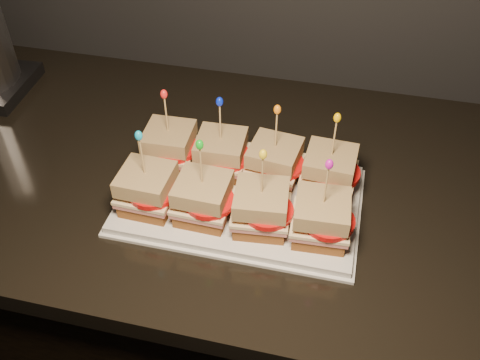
# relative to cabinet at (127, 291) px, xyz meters

# --- Properties ---
(cabinet) EXTENTS (2.12, 0.65, 0.85)m
(cabinet) POSITION_rel_cabinet_xyz_m (0.00, 0.00, 0.00)
(cabinet) COLOR black
(cabinet) RESTS_ON ground
(granite_slab) EXTENTS (2.16, 0.69, 0.04)m
(granite_slab) POSITION_rel_cabinet_xyz_m (0.00, -0.00, 0.44)
(granite_slab) COLOR black
(granite_slab) RESTS_ON cabinet
(platter) EXTENTS (0.40, 0.25, 0.02)m
(platter) POSITION_rel_cabinet_xyz_m (0.31, -0.08, 0.47)
(platter) COLOR silver
(platter) RESTS_ON granite_slab
(platter_rim) EXTENTS (0.41, 0.26, 0.01)m
(platter_rim) POSITION_rel_cabinet_xyz_m (0.31, -0.08, 0.47)
(platter_rim) COLOR silver
(platter_rim) RESTS_ON granite_slab
(sandwich_0_bread_bot) EXTENTS (0.08, 0.08, 0.02)m
(sandwich_0_bread_bot) POSITION_rel_cabinet_xyz_m (0.17, -0.02, 0.49)
(sandwich_0_bread_bot) COLOR #5B3413
(sandwich_0_bread_bot) RESTS_ON platter
(sandwich_0_ham) EXTENTS (0.09, 0.09, 0.01)m
(sandwich_0_ham) POSITION_rel_cabinet_xyz_m (0.17, -0.02, 0.51)
(sandwich_0_ham) COLOR #B25556
(sandwich_0_ham) RESTS_ON sandwich_0_bread_bot
(sandwich_0_cheese) EXTENTS (0.09, 0.09, 0.01)m
(sandwich_0_cheese) POSITION_rel_cabinet_xyz_m (0.17, -0.02, 0.51)
(sandwich_0_cheese) COLOR beige
(sandwich_0_cheese) RESTS_ON sandwich_0_ham
(sandwich_0_tomato) EXTENTS (0.08, 0.08, 0.01)m
(sandwich_0_tomato) POSITION_rel_cabinet_xyz_m (0.18, -0.03, 0.52)
(sandwich_0_tomato) COLOR red
(sandwich_0_tomato) RESTS_ON sandwich_0_cheese
(sandwich_0_bread_top) EXTENTS (0.09, 0.09, 0.03)m
(sandwich_0_bread_top) POSITION_rel_cabinet_xyz_m (0.17, -0.02, 0.54)
(sandwich_0_bread_top) COLOR brown
(sandwich_0_bread_top) RESTS_ON sandwich_0_tomato
(sandwich_0_pick) EXTENTS (0.00, 0.00, 0.09)m
(sandwich_0_pick) POSITION_rel_cabinet_xyz_m (0.17, -0.02, 0.59)
(sandwich_0_pick) COLOR tan
(sandwich_0_pick) RESTS_ON sandwich_0_bread_top
(sandwich_0_frill) EXTENTS (0.01, 0.01, 0.02)m
(sandwich_0_frill) POSITION_rel_cabinet_xyz_m (0.17, -0.02, 0.63)
(sandwich_0_frill) COLOR red
(sandwich_0_frill) RESTS_ON sandwich_0_pick
(sandwich_1_bread_bot) EXTENTS (0.08, 0.08, 0.02)m
(sandwich_1_bread_bot) POSITION_rel_cabinet_xyz_m (0.27, -0.02, 0.49)
(sandwich_1_bread_bot) COLOR #5B3413
(sandwich_1_bread_bot) RESTS_ON platter
(sandwich_1_ham) EXTENTS (0.09, 0.09, 0.01)m
(sandwich_1_ham) POSITION_rel_cabinet_xyz_m (0.27, -0.02, 0.51)
(sandwich_1_ham) COLOR #B25556
(sandwich_1_ham) RESTS_ON sandwich_1_bread_bot
(sandwich_1_cheese) EXTENTS (0.09, 0.09, 0.01)m
(sandwich_1_cheese) POSITION_rel_cabinet_xyz_m (0.27, -0.02, 0.51)
(sandwich_1_cheese) COLOR beige
(sandwich_1_cheese) RESTS_ON sandwich_1_ham
(sandwich_1_tomato) EXTENTS (0.08, 0.08, 0.01)m
(sandwich_1_tomato) POSITION_rel_cabinet_xyz_m (0.28, -0.03, 0.52)
(sandwich_1_tomato) COLOR red
(sandwich_1_tomato) RESTS_ON sandwich_1_cheese
(sandwich_1_bread_top) EXTENTS (0.09, 0.09, 0.03)m
(sandwich_1_bread_top) POSITION_rel_cabinet_xyz_m (0.27, -0.02, 0.54)
(sandwich_1_bread_top) COLOR brown
(sandwich_1_bread_top) RESTS_ON sandwich_1_tomato
(sandwich_1_pick) EXTENTS (0.00, 0.00, 0.09)m
(sandwich_1_pick) POSITION_rel_cabinet_xyz_m (0.27, -0.02, 0.59)
(sandwich_1_pick) COLOR tan
(sandwich_1_pick) RESTS_ON sandwich_1_bread_top
(sandwich_1_frill) EXTENTS (0.01, 0.01, 0.02)m
(sandwich_1_frill) POSITION_rel_cabinet_xyz_m (0.27, -0.02, 0.63)
(sandwich_1_frill) COLOR #081ECD
(sandwich_1_frill) RESTS_ON sandwich_1_pick
(sandwich_2_bread_bot) EXTENTS (0.09, 0.09, 0.02)m
(sandwich_2_bread_bot) POSITION_rel_cabinet_xyz_m (0.36, -0.02, 0.49)
(sandwich_2_bread_bot) COLOR #5B3413
(sandwich_2_bread_bot) RESTS_ON platter
(sandwich_2_ham) EXTENTS (0.10, 0.10, 0.01)m
(sandwich_2_ham) POSITION_rel_cabinet_xyz_m (0.36, -0.02, 0.51)
(sandwich_2_ham) COLOR #B25556
(sandwich_2_ham) RESTS_ON sandwich_2_bread_bot
(sandwich_2_cheese) EXTENTS (0.10, 0.10, 0.01)m
(sandwich_2_cheese) POSITION_rel_cabinet_xyz_m (0.36, -0.02, 0.51)
(sandwich_2_cheese) COLOR beige
(sandwich_2_cheese) RESTS_ON sandwich_2_ham
(sandwich_2_tomato) EXTENTS (0.08, 0.08, 0.01)m
(sandwich_2_tomato) POSITION_rel_cabinet_xyz_m (0.37, -0.03, 0.52)
(sandwich_2_tomato) COLOR red
(sandwich_2_tomato) RESTS_ON sandwich_2_cheese
(sandwich_2_bread_top) EXTENTS (0.09, 0.09, 0.03)m
(sandwich_2_bread_top) POSITION_rel_cabinet_xyz_m (0.36, -0.02, 0.54)
(sandwich_2_bread_top) COLOR brown
(sandwich_2_bread_top) RESTS_ON sandwich_2_tomato
(sandwich_2_pick) EXTENTS (0.00, 0.00, 0.09)m
(sandwich_2_pick) POSITION_rel_cabinet_xyz_m (0.36, -0.02, 0.59)
(sandwich_2_pick) COLOR tan
(sandwich_2_pick) RESTS_ON sandwich_2_bread_top
(sandwich_2_frill) EXTENTS (0.01, 0.01, 0.02)m
(sandwich_2_frill) POSITION_rel_cabinet_xyz_m (0.36, -0.02, 0.63)
(sandwich_2_frill) COLOR orange
(sandwich_2_frill) RESTS_ON sandwich_2_pick
(sandwich_3_bread_bot) EXTENTS (0.09, 0.09, 0.02)m
(sandwich_3_bread_bot) POSITION_rel_cabinet_xyz_m (0.46, -0.02, 0.49)
(sandwich_3_bread_bot) COLOR #5B3413
(sandwich_3_bread_bot) RESTS_ON platter
(sandwich_3_ham) EXTENTS (0.09, 0.09, 0.01)m
(sandwich_3_ham) POSITION_rel_cabinet_xyz_m (0.46, -0.02, 0.51)
(sandwich_3_ham) COLOR #B25556
(sandwich_3_ham) RESTS_ON sandwich_3_bread_bot
(sandwich_3_cheese) EXTENTS (0.10, 0.09, 0.01)m
(sandwich_3_cheese) POSITION_rel_cabinet_xyz_m (0.46, -0.02, 0.51)
(sandwich_3_cheese) COLOR beige
(sandwich_3_cheese) RESTS_ON sandwich_3_ham
(sandwich_3_tomato) EXTENTS (0.08, 0.08, 0.01)m
(sandwich_3_tomato) POSITION_rel_cabinet_xyz_m (0.47, -0.03, 0.52)
(sandwich_3_tomato) COLOR red
(sandwich_3_tomato) RESTS_ON sandwich_3_cheese
(sandwich_3_bread_top) EXTENTS (0.09, 0.09, 0.03)m
(sandwich_3_bread_top) POSITION_rel_cabinet_xyz_m (0.46, -0.02, 0.54)
(sandwich_3_bread_top) COLOR brown
(sandwich_3_bread_top) RESTS_ON sandwich_3_tomato
(sandwich_3_pick) EXTENTS (0.00, 0.00, 0.09)m
(sandwich_3_pick) POSITION_rel_cabinet_xyz_m (0.46, -0.02, 0.59)
(sandwich_3_pick) COLOR tan
(sandwich_3_pick) RESTS_ON sandwich_3_bread_top
(sandwich_3_frill) EXTENTS (0.01, 0.01, 0.02)m
(sandwich_3_frill) POSITION_rel_cabinet_xyz_m (0.46, -0.02, 0.63)
(sandwich_3_frill) COLOR #F6B401
(sandwich_3_frill) RESTS_ON sandwich_3_pick
(sandwich_4_bread_bot) EXTENTS (0.08, 0.08, 0.02)m
(sandwich_4_bread_bot) POSITION_rel_cabinet_xyz_m (0.17, -0.13, 0.49)
(sandwich_4_bread_bot) COLOR #5B3413
(sandwich_4_bread_bot) RESTS_ON platter
(sandwich_4_ham) EXTENTS (0.09, 0.09, 0.01)m
(sandwich_4_ham) POSITION_rel_cabinet_xyz_m (0.17, -0.13, 0.51)
(sandwich_4_ham) COLOR #B25556
(sandwich_4_ham) RESTS_ON sandwich_4_bread_bot
(sandwich_4_cheese) EXTENTS (0.09, 0.09, 0.01)m
(sandwich_4_cheese) POSITION_rel_cabinet_xyz_m (0.17, -0.13, 0.51)
(sandwich_4_cheese) COLOR beige
(sandwich_4_cheese) RESTS_ON sandwich_4_ham
(sandwich_4_tomato) EXTENTS (0.08, 0.08, 0.01)m
(sandwich_4_tomato) POSITION_rel_cabinet_xyz_m (0.18, -0.14, 0.52)
(sandwich_4_tomato) COLOR red
(sandwich_4_tomato) RESTS_ON sandwich_4_cheese
(sandwich_4_bread_top) EXTENTS (0.09, 0.09, 0.03)m
(sandwich_4_bread_top) POSITION_rel_cabinet_xyz_m (0.17, -0.13, 0.54)
(sandwich_4_bread_top) COLOR brown
(sandwich_4_bread_top) RESTS_ON sandwich_4_tomato
(sandwich_4_pick) EXTENTS (0.00, 0.00, 0.09)m
(sandwich_4_pick) POSITION_rel_cabinet_xyz_m (0.17, -0.13, 0.59)
(sandwich_4_pick) COLOR tan
(sandwich_4_pick) RESTS_ON sandwich_4_bread_top
(sandwich_4_frill) EXTENTS (0.01, 0.01, 0.02)m
(sandwich_4_frill) POSITION_rel_cabinet_xyz_m (0.17, -0.13, 0.63)
(sandwich_4_frill) COLOR #109BC4
(sandwich_4_frill) RESTS_ON sandwich_4_pick
(sandwich_5_bread_bot) EXTENTS (0.08, 0.08, 0.02)m
(sandwich_5_bread_bot) POSITION_rel_cabinet_xyz_m (0.27, -0.13, 0.49)
(sandwich_5_bread_bot) COLOR #5B3413
(sandwich_5_bread_bot) RESTS_ON platter
(sandwich_5_ham) EXTENTS (0.09, 0.09, 0.01)m
(sandwich_5_ham) POSITION_rel_cabinet_xyz_m (0.27, -0.13, 0.51)
(sandwich_5_ham) COLOR #B25556
(sandwich_5_ham) RESTS_ON sandwich_5_bread_bot
(sandwich_5_cheese) EXTENTS (0.09, 0.09, 0.01)m
(sandwich_5_cheese) POSITION_rel_cabinet_xyz_m (0.27, -0.13, 0.51)
(sandwich_5_cheese) COLOR beige
(sandwich_5_cheese) RESTS_ON sandwich_5_ham
(sandwich_5_tomato) EXTENTS (0.08, 0.08, 0.01)m
(sandwich_5_tomato) POSITION_rel_cabinet_xyz_m (0.28, -0.14, 0.52)
(sandwich_5_tomato) COLOR red
(sandwich_5_tomato) RESTS_ON sandwich_5_cheese
(sandwich_5_bread_top) EXTENTS (0.08, 0.08, 0.03)m
(sandwich_5_bread_top) POSITION_rel_cabinet_xyz_m (0.27, -0.13, 0.54)
(sandwich_5_bread_top) COLOR brown
(sandwich_5_bread_top) RESTS_ON sandwich_5_tomato
(sandwich_5_pick) EXTENTS (0.00, 0.00, 0.09)m
(sandwich_5_pick) POSITION_rel_cabinet_xyz_m (0.27, -0.13, 0.59)
(sandwich_5_pick) COLOR tan
(sandwich_5_pick) RESTS_ON sandwich_5_bread_top
(sandwich_5_frill) EXTENTS (0.01, 0.01, 0.02)m
(sandwich_5_frill) POSITION_rel_cabinet_xyz_m (0.27, -0.13, 0.63)
(sandwich_5_frill) COLOR #12AD1B
(sandwich_5_frill) RESTS_ON sandwich_5_pick
(sandwich_6_bread_bot) EXTENTS (0.09, 0.09, 0.02)m
(sandwich_6_bread_bot) POSITION_rel_cabinet_xyz_m (0.36, -0.13, 0.49)
(sandwich_6_bread_bot) COLOR #5B3413
(sandwich_6_bread_bot) RESTS_ON platter
(sandwich_6_ham) EXTENTS (0.10, 0.09, 0.01)m
(sandwich_6_ham) POSITION_rel_cabinet_xyz_m (0.36, -0.13, 0.51)
(sandwich_6_ham) COLOR #B25556
(sandwich_6_ham) RESTS_ON sandwich_6_bread_bot
(sandwich_6_cheese) EXTENTS (0.10, 0.10, 0.01)m
(sandwich_6_cheese) POSITION_rel_cabinet_xyz_m (0.36, -0.13, 0.51)
(sandwich_6_cheese) COLOR beige
(sandwich_6_cheese) RESTS_ON sandwich_6_ham
(sandwich_6_tomato) EXTENTS (0.08, 0.08, 0.01)m
(sandwich_6_tomato) POSITION_rel_cabinet_xyz_m (0.37, -0.14, 0.52)
(sandwich_6_tomato) COLOR red
(sandwich_6_tomato) RESTS_ON sandwich_6_cheese
(sandwich_6_bread_top) EXTENTS (0.09, 0.09, 0.03)m
(sandwich_6_bread_top) POSITION_rel_cabinet_xyz_m (0.36, -0.13, 0.54)
(sandwich_6_bread_top) COLOR brown
(sandwich_6_bread_top) RESTS_ON sandwich_6_tomato
(sandwich_6_pick) EXTENTS (0.00, 0.00, 0.09)m
(sandwich_6_pick) POSITION_rel_cabinet_xyz_m (0.36, -0.13, 0.59)
(sandwich_6_pick) COLOR tan
(sandwich_6_pick) RESTS_ON sandwich_6_bread_top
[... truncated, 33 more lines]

